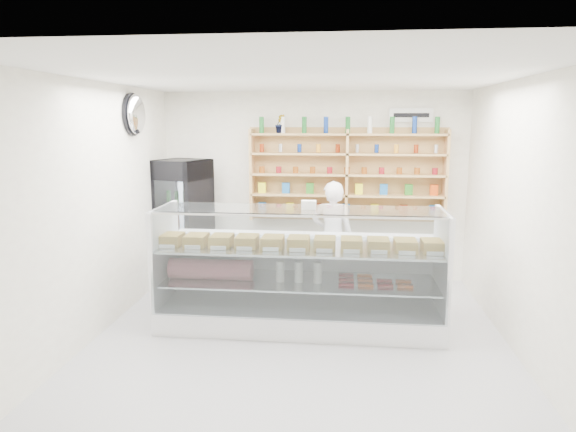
# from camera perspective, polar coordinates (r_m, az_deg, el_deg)

# --- Properties ---
(room) EXTENTS (5.00, 5.00, 5.00)m
(room) POSITION_cam_1_polar(r_m,az_deg,el_deg) (5.27, 1.18, -0.08)
(room) COLOR #AAA9AE
(room) RESTS_ON ground
(display_counter) EXTENTS (3.23, 0.97, 1.41)m
(display_counter) POSITION_cam_1_polar(r_m,az_deg,el_deg) (6.02, 1.26, -8.76)
(display_counter) COLOR white
(display_counter) RESTS_ON floor
(shop_worker) EXTENTS (0.61, 0.43, 1.57)m
(shop_worker) POSITION_cam_1_polar(r_m,az_deg,el_deg) (7.15, 4.97, -2.34)
(shop_worker) COLOR white
(shop_worker) RESTS_ON floor
(drinks_cooler) EXTENTS (0.83, 0.82, 1.83)m
(drinks_cooler) POSITION_cam_1_polar(r_m,az_deg,el_deg) (7.63, -11.48, -0.68)
(drinks_cooler) COLOR black
(drinks_cooler) RESTS_ON floor
(wall_shelving) EXTENTS (2.84, 0.28, 1.33)m
(wall_shelving) POSITION_cam_1_polar(r_m,az_deg,el_deg) (7.54, 6.55, 4.55)
(wall_shelving) COLOR tan
(wall_shelving) RESTS_ON back_wall
(potted_plant) EXTENTS (0.16, 0.14, 0.27)m
(potted_plant) POSITION_cam_1_polar(r_m,az_deg,el_deg) (7.55, -0.87, 10.21)
(potted_plant) COLOR #1E6626
(potted_plant) RESTS_ON wall_shelving
(security_mirror) EXTENTS (0.15, 0.50, 0.50)m
(security_mirror) POSITION_cam_1_polar(r_m,az_deg,el_deg) (6.88, -16.51, 10.77)
(security_mirror) COLOR silver
(security_mirror) RESTS_ON left_wall
(wall_sign) EXTENTS (0.62, 0.03, 0.20)m
(wall_sign) POSITION_cam_1_polar(r_m,az_deg,el_deg) (7.69, 13.53, 10.83)
(wall_sign) COLOR white
(wall_sign) RESTS_ON back_wall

